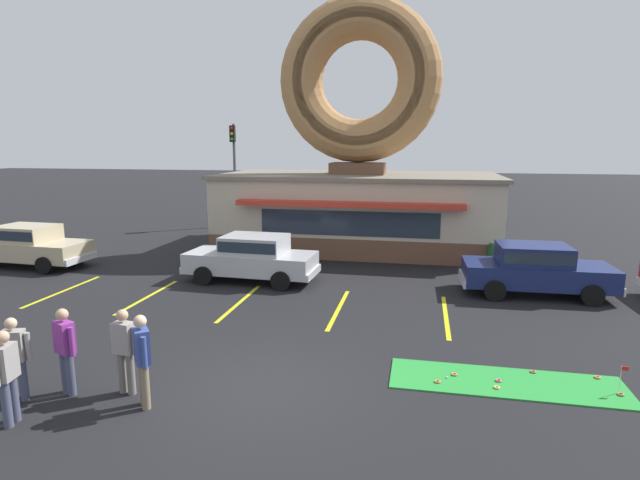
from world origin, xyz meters
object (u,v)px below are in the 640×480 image
(putting_flag_pin, at_px, (623,373))
(car_champagne, at_px, (29,244))
(pedestrian_leather_jacket_man, at_px, (14,356))
(pedestrian_clipboard_woman, at_px, (142,356))
(trash_bin, at_px, (496,256))
(traffic_light_pole, at_px, (234,162))
(car_silver, at_px, (252,256))
(golf_ball, at_px, (447,377))
(car_navy, at_px, (535,268))
(pedestrian_blue_sweater_man, at_px, (125,347))
(pedestrian_beanie_man, at_px, (65,347))
(pedestrian_hooded_kid, at_px, (7,373))

(putting_flag_pin, height_order, car_champagne, car_champagne)
(pedestrian_leather_jacket_man, distance_m, pedestrian_clipboard_woman, 2.41)
(trash_bin, xyz_separation_m, traffic_light_pole, (-13.29, 7.61, 3.21))
(car_champagne, bearing_deg, car_silver, -1.93)
(putting_flag_pin, distance_m, car_champagne, 19.73)
(golf_ball, height_order, pedestrian_clipboard_woman, pedestrian_clipboard_woman)
(car_navy, bearing_deg, putting_flag_pin, -87.73)
(pedestrian_blue_sweater_man, bearing_deg, pedestrian_leather_jacket_man, -160.24)
(traffic_light_pole, bearing_deg, putting_flag_pin, -50.45)
(car_champagne, height_order, car_silver, same)
(pedestrian_blue_sweater_man, height_order, pedestrian_clipboard_woman, pedestrian_clipboard_woman)
(trash_bin, bearing_deg, traffic_light_pole, 150.20)
(pedestrian_blue_sweater_man, relative_size, pedestrian_clipboard_woman, 0.96)
(putting_flag_pin, height_order, pedestrian_blue_sweater_man, pedestrian_blue_sweater_man)
(trash_bin, bearing_deg, pedestrian_beanie_man, -128.31)
(golf_ball, bearing_deg, car_champagne, 156.79)
(car_navy, bearing_deg, pedestrian_beanie_man, -139.48)
(golf_ball, distance_m, pedestrian_leather_jacket_man, 8.18)
(car_navy, distance_m, pedestrian_hooded_kid, 14.04)
(putting_flag_pin, xyz_separation_m, pedestrian_hooded_kid, (-10.46, -3.15, 0.48))
(car_champagne, relative_size, pedestrian_beanie_man, 2.75)
(pedestrian_hooded_kid, bearing_deg, putting_flag_pin, 16.77)
(car_silver, height_order, traffic_light_pole, traffic_light_pole)
(car_champagne, height_order, car_navy, same)
(car_silver, xyz_separation_m, pedestrian_hooded_kid, (-1.00, -9.43, 0.05))
(car_silver, distance_m, pedestrian_clipboard_woman, 8.50)
(pedestrian_hooded_kid, distance_m, traffic_light_pole, 20.98)
(car_champagne, relative_size, trash_bin, 4.74)
(golf_ball, xyz_separation_m, pedestrian_clipboard_woman, (-5.37, -2.16, 0.91))
(traffic_light_pole, bearing_deg, pedestrian_hooded_kid, -79.42)
(car_silver, bearing_deg, car_champagne, 178.07)
(golf_ball, height_order, pedestrian_blue_sweater_man, pedestrian_blue_sweater_man)
(pedestrian_blue_sweater_man, bearing_deg, pedestrian_beanie_man, -167.69)
(golf_ball, xyz_separation_m, pedestrian_leather_jacket_man, (-7.77, -2.43, 0.83))
(car_navy, bearing_deg, golf_ball, -114.23)
(putting_flag_pin, xyz_separation_m, pedestrian_leather_jacket_man, (-10.96, -2.45, 0.44))
(pedestrian_hooded_kid, bearing_deg, pedestrian_leather_jacket_man, 125.48)
(car_navy, distance_m, traffic_light_pole, 17.92)
(pedestrian_clipboard_woman, bearing_deg, traffic_light_pole, 106.36)
(pedestrian_beanie_man, distance_m, trash_bin, 14.92)
(pedestrian_beanie_man, bearing_deg, putting_flag_pin, 11.24)
(car_navy, xyz_separation_m, pedestrian_blue_sweater_man, (-8.90, -8.29, 0.05))
(pedestrian_clipboard_woman, relative_size, traffic_light_pole, 0.30)
(car_navy, bearing_deg, trash_bin, 102.82)
(pedestrian_blue_sweater_man, relative_size, traffic_light_pole, 0.29)
(car_silver, relative_size, pedestrian_beanie_man, 2.75)
(car_navy, bearing_deg, traffic_light_pole, 142.40)
(car_silver, bearing_deg, car_navy, 1.33)
(pedestrian_blue_sweater_man, height_order, traffic_light_pole, traffic_light_pole)
(pedestrian_beanie_man, bearing_deg, golf_ball, 15.94)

